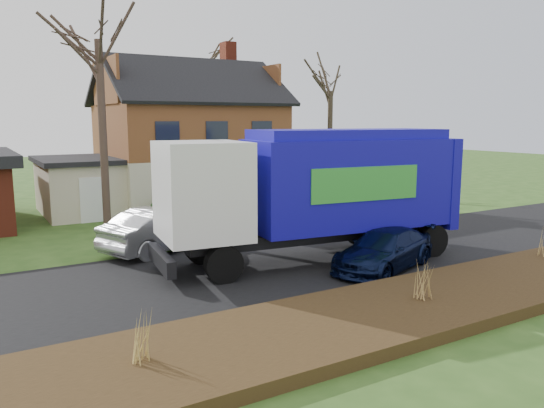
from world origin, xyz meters
TOP-DOWN VIEW (x-y plane):
  - ground at (0.00, 0.00)m, footprint 120.00×120.00m
  - road at (0.00, 0.00)m, footprint 80.00×7.00m
  - mulch_verge at (0.00, -5.30)m, footprint 80.00×3.50m
  - main_house at (1.49, 13.91)m, footprint 12.95×8.95m
  - garbage_truck at (0.96, -0.08)m, footprint 10.54×3.95m
  - silver_sedan at (-3.07, 3.89)m, footprint 5.08×3.37m
  - navy_wagon at (2.16, -2.02)m, footprint 4.71×3.11m
  - tree_front_west at (-3.90, 9.04)m, footprint 3.76×3.76m
  - tree_front_east at (9.20, 10.41)m, footprint 3.26×3.26m
  - tree_back at (6.14, 22.11)m, footprint 3.61×3.61m
  - grass_clump_west at (-6.70, -5.21)m, footprint 0.36×0.30m
  - grass_clump_mid at (0.44, -5.36)m, footprint 0.35×0.29m

SIDE VIEW (x-z plane):
  - ground at x=0.00m, z-range 0.00..0.00m
  - road at x=0.00m, z-range 0.00..0.02m
  - mulch_verge at x=0.00m, z-range 0.00..0.30m
  - navy_wagon at x=2.16m, z-range 0.00..1.27m
  - grass_clump_west at x=-6.70m, z-range 0.30..1.27m
  - grass_clump_mid at x=0.44m, z-range 0.30..1.27m
  - silver_sedan at x=-3.07m, z-range 0.00..1.58m
  - garbage_truck at x=0.96m, z-range 0.34..4.74m
  - main_house at x=1.49m, z-range -0.60..8.66m
  - tree_front_east at x=9.20m, z-range 2.83..11.88m
  - tree_front_west at x=-3.90m, z-range 3.62..14.79m
  - tree_back at x=6.14m, z-range 3.81..15.24m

